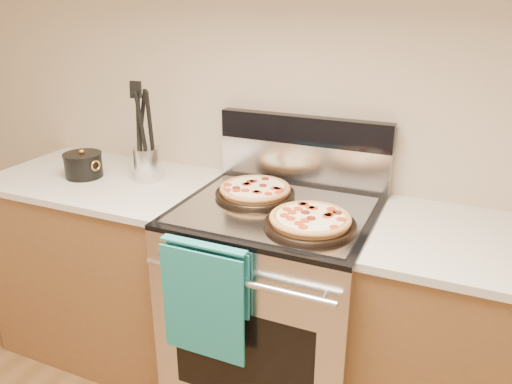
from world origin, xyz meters
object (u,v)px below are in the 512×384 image
at_px(range_body, 275,309).
at_px(pepperoni_pizza_back, 255,191).
at_px(pepperoni_pizza_front, 310,221).
at_px(utensil_crock, 147,164).
at_px(saucepan, 84,166).

height_order(range_body, pepperoni_pizza_back, pepperoni_pizza_back).
distance_m(pepperoni_pizza_front, utensil_crock, 0.86).
height_order(pepperoni_pizza_back, saucepan, saucepan).
bearing_deg(range_body, saucepan, 179.58).
bearing_deg(pepperoni_pizza_front, pepperoni_pizza_back, 147.36).
bearing_deg(saucepan, pepperoni_pizza_back, 4.30).
distance_m(pepperoni_pizza_back, utensil_crock, 0.54).
distance_m(pepperoni_pizza_back, saucepan, 0.84).
bearing_deg(saucepan, range_body, -0.42).
relative_size(pepperoni_pizza_back, saucepan, 1.92).
distance_m(utensil_crock, saucepan, 0.31).
bearing_deg(utensil_crock, pepperoni_pizza_back, -1.78).
relative_size(utensil_crock, saucepan, 0.91).
bearing_deg(range_body, pepperoni_pizza_front, -34.72).
distance_m(pepperoni_pizza_front, saucepan, 1.14).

